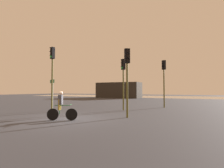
{
  "coord_description": "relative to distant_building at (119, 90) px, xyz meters",
  "views": [
    {
      "loc": [
        6.97,
        -8.05,
        1.68
      ],
      "look_at": [
        0.5,
        5.0,
        2.2
      ],
      "focal_mm": 28.0,
      "sensor_mm": 36.0,
      "label": 1
    }
  ],
  "objects": [
    {
      "name": "traffic_light_center",
      "position": [
        10.29,
        -21.99,
        1.32
      ],
      "size": [
        0.4,
        0.42,
        4.32
      ],
      "rotation": [
        0.0,
        0.0,
        2.54
      ],
      "color": "#4C4719",
      "rests_on": "ground"
    },
    {
      "name": "traffic_light_far_right",
      "position": [
        12.98,
        -18.21,
        1.49
      ],
      "size": [
        0.4,
        0.42,
        4.59
      ],
      "rotation": [
        0.0,
        0.0,
        2.61
      ],
      "color": "#4C4719",
      "rests_on": "ground"
    },
    {
      "name": "traffic_light_near_left",
      "position": [
        5.88,
        -25.64,
        1.75
      ],
      "size": [
        0.37,
        0.39,
        5.01
      ],
      "rotation": [
        0.0,
        0.0,
        2.89
      ],
      "color": "#4C4719",
      "rests_on": "ground"
    },
    {
      "name": "water_strip",
      "position": [
        9.0,
        10.0,
        -1.69
      ],
      "size": [
        80.0,
        16.0,
        0.01
      ],
      "primitive_type": "cube",
      "color": "#9E937F",
      "rests_on": "ground"
    },
    {
      "name": "distant_building",
      "position": [
        0.0,
        0.0,
        0.0
      ],
      "size": [
        9.66,
        4.0,
        3.39
      ],
      "primitive_type": "cube",
      "color": "#2D2823",
      "rests_on": "ground"
    },
    {
      "name": "direction_sign_post",
      "position": [
        5.24,
        -24.95,
        0.0
      ],
      "size": [
        0.98,
        0.55,
        2.6
      ],
      "rotation": [
        0.0,
        0.0,
        2.65
      ],
      "color": "slate",
      "rests_on": "ground"
    },
    {
      "name": "traffic_light_near_right",
      "position": [
        12.04,
        -25.56,
        1.27
      ],
      "size": [
        0.4,
        0.42,
        4.26
      ],
      "rotation": [
        0.0,
        0.0,
        3.77
      ],
      "color": "#4C4719",
      "rests_on": "ground"
    },
    {
      "name": "cyclist",
      "position": [
        9.08,
        -28.11,
        -0.88
      ],
      "size": [
        1.56,
        0.81,
        1.62
      ],
      "rotation": [
        0.0,
        0.0,
        -1.12
      ],
      "color": "black",
      "rests_on": "ground"
    },
    {
      "name": "ground_plane",
      "position": [
        9.0,
        -27.55,
        -1.7
      ],
      "size": [
        120.0,
        120.0,
        0.0
      ],
      "primitive_type": "plane",
      "color": "#333338"
    }
  ]
}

